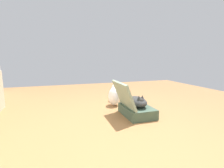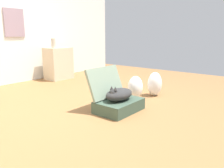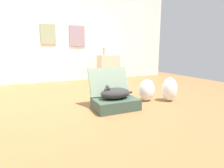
{
  "view_description": "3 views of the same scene",
  "coord_description": "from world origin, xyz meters",
  "px_view_note": "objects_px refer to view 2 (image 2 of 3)",
  "views": [
    {
      "loc": [
        -2.1,
        0.61,
        0.94
      ],
      "look_at": [
        0.4,
        -0.2,
        0.52
      ],
      "focal_mm": 25.97,
      "sensor_mm": 36.0,
      "label": 1
    },
    {
      "loc": [
        -2.1,
        -2.33,
        1.03
      ],
      "look_at": [
        0.55,
        -0.2,
        0.27
      ],
      "focal_mm": 36.46,
      "sensor_mm": 36.0,
      "label": 2
    },
    {
      "loc": [
        -0.81,
        -2.79,
        0.83
      ],
      "look_at": [
        0.26,
        -0.4,
        0.34
      ],
      "focal_mm": 28.27,
      "sensor_mm": 36.0,
      "label": 3
    }
  ],
  "objects_px": {
    "suitcase_base": "(119,106)",
    "plastic_bag_clear": "(155,84)",
    "side_table": "(58,63)",
    "cat": "(119,94)",
    "plastic_bag_white": "(135,87)",
    "vase_tall": "(53,43)"
  },
  "relations": [
    {
      "from": "suitcase_base",
      "to": "plastic_bag_clear",
      "type": "height_order",
      "value": "plastic_bag_clear"
    },
    {
      "from": "side_table",
      "to": "cat",
      "type": "bearing_deg",
      "value": -110.84
    },
    {
      "from": "plastic_bag_white",
      "to": "plastic_bag_clear",
      "type": "distance_m",
      "value": 0.38
    },
    {
      "from": "plastic_bag_clear",
      "to": "vase_tall",
      "type": "xyz_separation_m",
      "value": [
        -0.23,
        2.37,
        0.62
      ]
    },
    {
      "from": "suitcase_base",
      "to": "cat",
      "type": "xyz_separation_m",
      "value": [
        -0.01,
        0.0,
        0.16
      ]
    },
    {
      "from": "suitcase_base",
      "to": "side_table",
      "type": "distance_m",
      "value": 2.61
    },
    {
      "from": "cat",
      "to": "suitcase_base",
      "type": "bearing_deg",
      "value": -3.28
    },
    {
      "from": "plastic_bag_clear",
      "to": "vase_tall",
      "type": "distance_m",
      "value": 2.46
    },
    {
      "from": "plastic_bag_clear",
      "to": "vase_tall",
      "type": "height_order",
      "value": "vase_tall"
    },
    {
      "from": "plastic_bag_clear",
      "to": "side_table",
      "type": "relative_size",
      "value": 0.56
    },
    {
      "from": "cat",
      "to": "plastic_bag_clear",
      "type": "bearing_deg",
      "value": 0.7
    },
    {
      "from": "suitcase_base",
      "to": "plastic_bag_white",
      "type": "height_order",
      "value": "plastic_bag_white"
    },
    {
      "from": "cat",
      "to": "plastic_bag_clear",
      "type": "xyz_separation_m",
      "value": [
        1.01,
        0.01,
        -0.04
      ]
    },
    {
      "from": "suitcase_base",
      "to": "cat",
      "type": "bearing_deg",
      "value": 176.72
    },
    {
      "from": "cat",
      "to": "side_table",
      "type": "relative_size",
      "value": 0.73
    },
    {
      "from": "cat",
      "to": "plastic_bag_white",
      "type": "relative_size",
      "value": 1.43
    },
    {
      "from": "plastic_bag_white",
      "to": "vase_tall",
      "type": "bearing_deg",
      "value": 87.05
    },
    {
      "from": "vase_tall",
      "to": "plastic_bag_clear",
      "type": "bearing_deg",
      "value": -84.5
    },
    {
      "from": "suitcase_base",
      "to": "vase_tall",
      "type": "height_order",
      "value": "vase_tall"
    },
    {
      "from": "plastic_bag_white",
      "to": "vase_tall",
      "type": "xyz_separation_m",
      "value": [
        0.11,
        2.21,
        0.63
      ]
    },
    {
      "from": "plastic_bag_white",
      "to": "side_table",
      "type": "distance_m",
      "value": 2.27
    },
    {
      "from": "side_table",
      "to": "vase_tall",
      "type": "distance_m",
      "value": 0.48
    }
  ]
}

